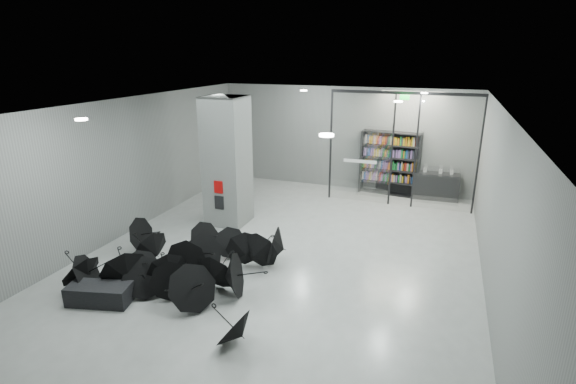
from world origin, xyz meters
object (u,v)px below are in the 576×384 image
(bookshelf, at_px, (390,163))
(shop_counter, at_px, (436,186))
(bench, at_px, (100,294))
(umbrella_cluster, at_px, (186,270))
(column, at_px, (227,162))

(bookshelf, distance_m, shop_counter, 1.89)
(bench, xyz_separation_m, shop_counter, (6.59, 10.00, 0.28))
(bench, distance_m, umbrella_cluster, 1.93)
(column, distance_m, bookshelf, 6.53)
(bench, relative_size, bookshelf, 0.56)
(bench, xyz_separation_m, bookshelf, (4.84, 10.02, 0.99))
(bookshelf, distance_m, umbrella_cluster, 9.32)
(bench, height_order, umbrella_cluster, umbrella_cluster)
(column, bearing_deg, shop_counter, 37.55)
(bench, bearing_deg, umbrella_cluster, 35.42)
(bookshelf, xyz_separation_m, umbrella_cluster, (-3.58, -8.56, -0.91))
(column, xyz_separation_m, bench, (-0.43, -5.27, -1.78))
(bench, bearing_deg, shop_counter, 42.82)
(bench, bearing_deg, bookshelf, 50.39)
(column, bearing_deg, bench, -94.66)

